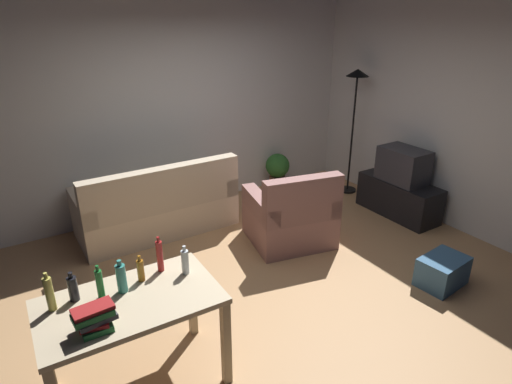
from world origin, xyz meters
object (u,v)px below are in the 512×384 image
Objects in this scene: tv at (403,165)px; desk at (131,313)px; book_stack at (94,318)px; bottle_red at (160,256)px; potted_plant at (277,169)px; bottle_clear at (185,261)px; bottle_dark at (73,288)px; bottle_green at (100,284)px; storage_box at (442,271)px; tv_stand at (399,198)px; bottle_amber at (141,270)px; bottle_squat at (50,294)px; bottle_tall at (121,278)px; couch at (158,208)px; armchair at (291,217)px; torchiere_lamp at (355,98)px.

tv is 3.99m from desk.
bottle_red is at bearing 35.12° from book_stack.
potted_plant is 2.50× the size of bottle_clear.
bottle_dark reaches higher than tv.
bottle_green reaches higher than desk.
book_stack is (-3.23, 0.21, 0.69)m from storage_box.
tv reaches higher than tv_stand.
potted_plant is at bearing 39.59° from bottle_amber.
bottle_squat reaches higher than storage_box.
bottle_squat is 0.31m from bottle_green.
bottle_tall is at bearing -159.04° from bottle_amber.
couch and tv have the same top height.
bottle_green is 0.60m from bottle_clear.
book_stack reaches higher than armchair.
bottle_squat is 1.30× the size of bottle_dark.
bottle_amber is at bearing -140.41° from potted_plant.
bottle_amber is at bearing -163.62° from bottle_red.
tv is 3.65m from bottle_red.
tv is 2.41× the size of bottle_tall.
bottle_amber is (0.60, 0.01, -0.04)m from bottle_squat.
bottle_amber is at bearing -154.98° from torchiere_lamp.
couch is 2.75m from book_stack.
torchiere_lamp is at bearing 68.60° from storage_box.
torchiere_lamp reaches higher than bottle_amber.
potted_plant is 1.62m from armchair.
storage_box is at bearing 129.35° from armchair.
potted_plant is 2.01× the size of bottle_red.
torchiere_lamp is 7.94× the size of bottle_clear.
bottle_squat is at bearing -157.97° from torchiere_lamp.
bottle_dark is at bearing 169.95° from storage_box.
tv is at bearing 11.67° from bottle_green.
torchiere_lamp reaches higher than bottle_tall.
couch is 1.77× the size of armchair.
bottle_tall is (-3.00, -2.41, 0.54)m from potted_plant.
bottle_tall is at bearing 102.21° from tv.
bottle_amber is at bearing 165.11° from bottle_clear.
bottle_squat is at bearing 100.37° from tv.
bottle_clear is at bearing 20.72° from book_stack.
potted_plant is at bearing 43.81° from bottle_clear.
tv_stand is 1.93× the size of potted_plant.
tv_stand is 4.82× the size of bottle_clear.
bottle_clear is (0.76, -0.10, 0.01)m from bottle_dark.
tv_stand is 4.29m from bottle_dark.
bottle_squat is 1.09× the size of book_stack.
armchair is 3.77× the size of bottle_squat.
potted_plant is at bearing 29.39° from tv.
armchair is at bearing -119.17° from potted_plant.
torchiere_lamp is 4.55m from bottle_dark.
desk is 4.32× the size of bottle_squat.
book_stack is (-2.46, -1.29, 0.52)m from armchair.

